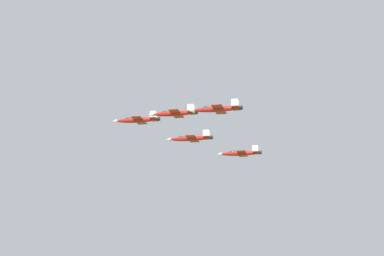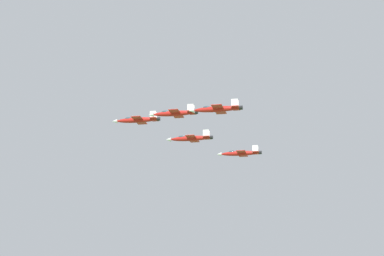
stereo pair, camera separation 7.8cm
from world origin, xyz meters
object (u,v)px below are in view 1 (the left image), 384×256
object	(u,v)px
jet_right_wingman	(190,138)
jet_left_outer	(217,109)
jet_right_outer	(240,153)
jet_left_wingman	(174,113)
jet_lead	(137,120)

from	to	relation	value
jet_right_wingman	jet_left_outer	distance (m)	42.15
jet_right_wingman	jet_right_outer	distance (m)	20.37
jet_left_outer	jet_right_wingman	bearing A→B (deg)	-67.73
jet_left_wingman	jet_right_wingman	distance (m)	26.16
jet_lead	jet_left_wingman	world-z (taller)	jet_lead
jet_right_wingman	jet_left_outer	size ratio (longest dim) A/B	1.03
jet_lead	jet_left_wingman	bearing A→B (deg)	139.40
jet_lead	jet_left_outer	size ratio (longest dim) A/B	1.03
jet_left_wingman	jet_right_wingman	world-z (taller)	jet_left_wingman
jet_left_wingman	jet_right_wingman	bearing A→B (deg)	-89.26
jet_right_outer	jet_left_outer	bearing A→B (deg)	89.63
jet_left_wingman	jet_left_outer	xyz separation A→B (m)	(9.71, 17.68, -3.36)
jet_left_outer	jet_right_outer	world-z (taller)	jet_left_outer
jet_lead	jet_left_wingman	size ratio (longest dim) A/B	1.04
jet_left_outer	jet_right_outer	distance (m)	52.26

